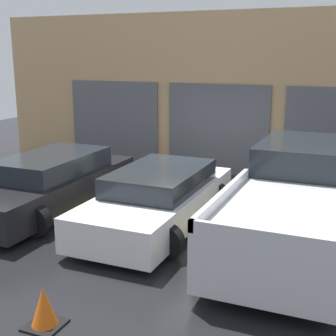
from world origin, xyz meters
name	(u,v)px	position (x,y,z in m)	size (l,w,h in m)	color
ground_plane	(187,202)	(0.00, 0.00, 0.00)	(28.00, 28.00, 0.00)	black
shophouse_building	(228,95)	(-0.01, 3.29, 2.26)	(15.05, 0.68, 4.60)	tan
pickup_truck	(296,199)	(2.68, -1.39, 0.81)	(2.54, 5.59, 1.69)	silver
sedan_white	(159,198)	(0.00, -1.65, 0.57)	(2.18, 4.54, 1.18)	white
sedan_side	(51,183)	(-2.68, -1.65, 0.59)	(2.16, 4.80, 1.24)	black
parking_stripe_far_left	(6,201)	(-4.01, -1.68, 0.00)	(0.12, 2.20, 0.01)	gold
parking_stripe_left	(102,216)	(-1.34, -1.68, 0.00)	(0.12, 2.20, 0.01)	gold
parking_stripe_centre	(221,234)	(1.34, -1.68, 0.00)	(0.12, 2.20, 0.01)	gold
traffic_cone	(44,309)	(0.15, -5.61, 0.25)	(0.47, 0.47, 0.55)	black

